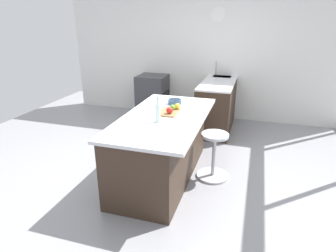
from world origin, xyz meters
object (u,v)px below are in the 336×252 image
apple_green (173,107)px  water_bottle (158,112)px  apple_red (170,110)px  fruit_bowl (175,101)px  cutting_board (169,112)px  apple_yellow (177,106)px  stool_by_window (214,157)px  oven_range (153,96)px  kitchen_island (161,146)px

apple_green → water_bottle: (0.45, -0.05, 0.07)m
apple_red → fruit_bowl: size_ratio=0.43×
cutting_board → apple_green: bearing=158.1°
cutting_board → apple_yellow: (-0.14, 0.08, 0.05)m
water_bottle → stool_by_window: bearing=123.3°
oven_range → cutting_board: (2.29, 1.06, 0.45)m
apple_red → apple_yellow: bearing=168.1°
oven_range → fruit_bowl: bearing=28.7°
stool_by_window → apple_green: apple_green is taller
apple_red → kitchen_island: bearing=-60.3°
kitchen_island → apple_yellow: size_ratio=25.24×
water_bottle → apple_yellow: bearing=168.4°
cutting_board → apple_green: 0.09m
water_bottle → apple_green: bearing=173.1°
stool_by_window → apple_red: (0.13, -0.58, 0.64)m
stool_by_window → water_bottle: bearing=-56.7°
apple_yellow → fruit_bowl: bearing=-157.5°
oven_range → apple_yellow: bearing=28.0°
oven_range → kitchen_island: oven_range is taller
oven_range → kitchen_island: (2.43, 1.00, 0.00)m
cutting_board → apple_yellow: bearing=149.7°
fruit_bowl → apple_red: bearing=7.9°
apple_red → water_bottle: (0.29, -0.06, 0.06)m
apple_green → cutting_board: bearing=-21.9°
cutting_board → fruit_bowl: 0.42m
oven_range → cutting_board: 2.57m
kitchen_island → apple_yellow: bearing=152.1°
cutting_board → apple_red: bearing=22.8°
apple_green → apple_red: bearing=1.5°
stool_by_window → apple_green: bearing=-92.6°
oven_range → apple_green: apple_green is taller
oven_range → apple_green: 2.52m
apple_yellow → fruit_bowl: 0.30m
apple_red → apple_green: (-0.16, -0.00, -0.01)m
oven_range → fruit_bowl: 2.20m
kitchen_island → water_bottle: water_bottle is taller
kitchen_island → apple_yellow: 0.58m
fruit_bowl → apple_green: bearing=10.9°
cutting_board → oven_range: bearing=-155.1°
apple_yellow → apple_green: (0.06, -0.05, -0.00)m
apple_yellow → kitchen_island: bearing=-27.9°
water_bottle → fruit_bowl: (-0.79, -0.01, -0.08)m
apple_yellow → apple_red: bearing=-11.9°
cutting_board → apple_red: (0.08, 0.03, 0.05)m
apple_yellow → water_bottle: size_ratio=0.25×
stool_by_window → apple_yellow: 0.84m
kitchen_island → fruit_bowl: (-0.55, 0.03, 0.47)m
kitchen_island → water_bottle: 0.61m
oven_range → water_bottle: water_bottle is taller
stool_by_window → apple_yellow: bearing=-99.4°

